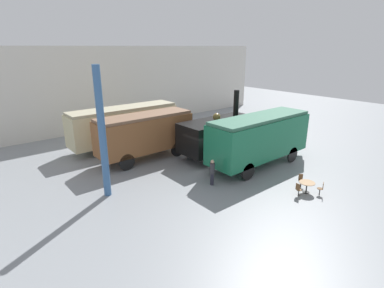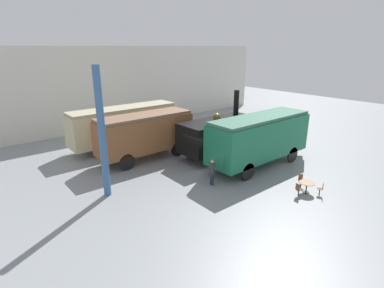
{
  "view_description": "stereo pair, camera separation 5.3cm",
  "coord_description": "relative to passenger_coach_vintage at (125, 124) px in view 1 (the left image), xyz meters",
  "views": [
    {
      "loc": [
        -14.7,
        -16.33,
        8.92
      ],
      "look_at": [
        -0.44,
        1.0,
        1.6
      ],
      "focal_mm": 28.0,
      "sensor_mm": 36.0,
      "label": 1
    },
    {
      "loc": [
        -14.66,
        -16.36,
        8.92
      ],
      "look_at": [
        -0.44,
        1.0,
        1.6
      ],
      "focal_mm": 28.0,
      "sensor_mm": 36.0,
      "label": 2
    }
  ],
  "objects": [
    {
      "name": "ground_plane",
      "position": [
        2.51,
        -8.25,
        -2.17
      ],
      "size": [
        80.0,
        80.0,
        0.0
      ],
      "primitive_type": "plane",
      "color": "gray"
    },
    {
      "name": "support_pillar",
      "position": [
        -5.49,
        -8.07,
        1.83
      ],
      "size": [
        0.44,
        0.44,
        8.0
      ],
      "color": "#386093",
      "rests_on": "ground_plane"
    },
    {
      "name": "steam_locomotive",
      "position": [
        4.94,
        -7.39,
        -0.23
      ],
      "size": [
        7.04,
        2.89,
        5.44
      ],
      "color": "black",
      "rests_on": "ground_plane"
    },
    {
      "name": "visitor_person",
      "position": [
        0.56,
        -11.21,
        -1.19
      ],
      "size": [
        0.34,
        0.34,
        1.8
      ],
      "color": "#262633",
      "rests_on": "ground_plane"
    },
    {
      "name": "backdrop_wall",
      "position": [
        2.51,
        7.08,
        2.33
      ],
      "size": [
        44.0,
        0.15,
        9.0
      ],
      "color": "silver",
      "rests_on": "ground_plane"
    },
    {
      "name": "passenger_coach_wooden",
      "position": [
        -0.27,
        -4.06,
        0.09
      ],
      "size": [
        7.93,
        2.56,
        3.77
      ],
      "color": "brown",
      "rests_on": "ground_plane"
    },
    {
      "name": "cafe_chair_2",
      "position": [
        3.61,
        -15.81,
        -1.67
      ],
      "size": [
        0.36,
        0.36,
        0.87
      ],
      "rotation": [
        0.0,
        0.0,
        12.49
      ],
      "color": "black",
      "rests_on": "ground_plane"
    },
    {
      "name": "passenger_coach_vintage",
      "position": [
        0.0,
        0.0,
        0.0
      ],
      "size": [
        10.07,
        2.57,
        3.71
      ],
      "color": "beige",
      "rests_on": "ground_plane"
    },
    {
      "name": "streamlined_locomotive",
      "position": [
        6.54,
        -10.95,
        0.18
      ],
      "size": [
        11.04,
        2.73,
        3.98
      ],
      "color": "#196B47",
      "rests_on": "ground_plane"
    },
    {
      "name": "cafe_table_near",
      "position": [
        4.47,
        -15.88,
        -1.59
      ],
      "size": [
        0.98,
        0.98,
        0.71
      ],
      "color": "black",
      "rests_on": "ground_plane"
    },
    {
      "name": "cafe_chair_1",
      "position": [
        4.96,
        -15.17,
        -1.67
      ],
      "size": [
        0.4,
        0.4,
        0.87
      ],
      "rotation": [
        0.0,
        0.0,
        10.4
      ],
      "color": "black",
      "rests_on": "ground_plane"
    },
    {
      "name": "cafe_chair_0",
      "position": [
        4.85,
        -16.66,
        -1.67
      ],
      "size": [
        0.38,
        0.4,
        0.87
      ],
      "rotation": [
        0.0,
        0.0,
        8.3
      ],
      "color": "black",
      "rests_on": "ground_plane"
    }
  ]
}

